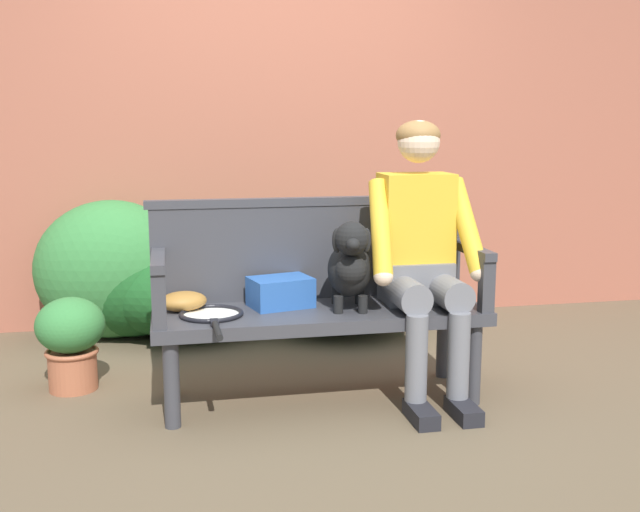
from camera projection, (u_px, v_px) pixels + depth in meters
name	position (u px, v px, depth m)	size (l,w,h in m)	color
ground_plane	(320.00, 399.00, 3.59)	(40.00, 40.00, 0.00)	brown
brick_garden_fence	(270.00, 120.00, 4.97)	(8.00, 0.30, 2.64)	#9E5642
hedge_bush_far_left	(343.00, 280.00, 4.84)	(1.14, 1.12, 0.61)	#194C1E
hedge_bush_mid_right	(112.00, 269.00, 4.58)	(0.92, 0.72, 0.85)	#337538
hedge_bush_far_right	(187.00, 288.00, 4.66)	(1.09, 0.91, 0.58)	#194C1E
hedge_bush_mid_left	(134.00, 283.00, 4.64)	(0.81, 0.79, 0.65)	#194C1E
garden_bench	(320.00, 321.00, 3.52)	(1.55, 0.51, 0.45)	#38383D
bench_backrest	(311.00, 247.00, 3.69)	(1.59, 0.06, 0.50)	#38383D
bench_armrest_left_end	(158.00, 276.00, 3.25)	(0.06, 0.51, 0.28)	#38383D
bench_armrest_right_end	(476.00, 264.00, 3.54)	(0.06, 0.51, 0.28)	#38383D
person_seated	(421.00, 248.00, 3.55)	(0.56, 0.66, 1.32)	black
dog_on_bench	(350.00, 265.00, 3.44)	(0.25, 0.43, 0.43)	black
tennis_racket	(212.00, 315.00, 3.36)	(0.30, 0.56, 0.03)	black
baseball_glove	(183.00, 301.00, 3.46)	(0.22, 0.17, 0.09)	#9E6B2D
sports_bag	(281.00, 292.00, 3.54)	(0.28, 0.20, 0.14)	#2856A3
potted_plant	(71.00, 337.00, 3.68)	(0.33, 0.33, 0.47)	#A85B3D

